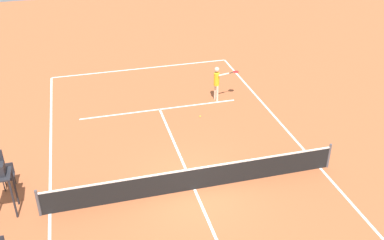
# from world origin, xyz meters

# --- Properties ---
(ground_plane) EXTENTS (60.00, 60.00, 0.00)m
(ground_plane) POSITION_xyz_m (0.00, 0.00, 0.00)
(ground_plane) COLOR #AD5933
(court_lines) EXTENTS (10.46, 23.75, 0.01)m
(court_lines) POSITION_xyz_m (0.00, 0.00, 0.00)
(court_lines) COLOR white
(court_lines) RESTS_ON ground
(tennis_net) EXTENTS (11.06, 0.10, 1.07)m
(tennis_net) POSITION_xyz_m (0.00, 0.00, 0.50)
(tennis_net) COLOR #4C4C51
(tennis_net) RESTS_ON ground
(player_serving) EXTENTS (1.35, 0.45, 1.82)m
(player_serving) POSITION_xyz_m (-3.05, -6.75, 1.09)
(player_serving) COLOR beige
(player_serving) RESTS_ON ground
(tennis_ball) EXTENTS (0.07, 0.07, 0.07)m
(tennis_ball) POSITION_xyz_m (-1.72, -5.24, 0.03)
(tennis_ball) COLOR #CCE033
(tennis_ball) RESTS_ON ground
(courtside_chair_mid) EXTENTS (0.44, 0.46, 0.95)m
(courtside_chair_mid) POSITION_xyz_m (6.60, -1.96, 0.53)
(courtside_chair_mid) COLOR #262626
(courtside_chair_mid) RESTS_ON ground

